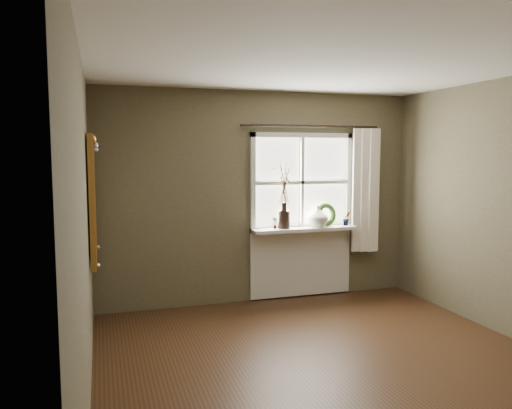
{
  "coord_description": "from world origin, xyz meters",
  "views": [
    {
      "loc": [
        -1.89,
        -3.6,
        1.84
      ],
      "look_at": [
        -0.27,
        1.55,
        1.29
      ],
      "focal_mm": 35.0,
      "sensor_mm": 36.0,
      "label": 1
    }
  ],
  "objects": [
    {
      "name": "gilt_mirror",
      "position": [
        -1.96,
        1.58,
        1.4
      ],
      "size": [
        0.1,
        1.05,
        1.25
      ],
      "color": "white",
      "rests_on": "wall_left"
    },
    {
      "name": "floor",
      "position": [
        0.0,
        0.0,
        0.0
      ],
      "size": [
        4.5,
        4.5,
        0.0
      ],
      "primitive_type": "plane",
      "color": "#372111",
      "rests_on": "ground"
    },
    {
      "name": "dark_jug",
      "position": [
        0.27,
        2.12,
        1.03
      ],
      "size": [
        0.16,
        0.16,
        0.22
      ],
      "primitive_type": "cylinder",
      "rotation": [
        0.0,
        0.0,
        0.02
      ],
      "color": "black",
      "rests_on": "window_sill"
    },
    {
      "name": "window_apron",
      "position": [
        0.55,
        2.23,
        0.46
      ],
      "size": [
        1.36,
        0.04,
        0.88
      ],
      "primitive_type": "cube",
      "color": "silver",
      "rests_on": "ground"
    },
    {
      "name": "window_sill",
      "position": [
        0.55,
        2.12,
        0.9
      ],
      "size": [
        1.36,
        0.26,
        0.04
      ],
      "primitive_type": "cube",
      "color": "silver",
      "rests_on": "wall_back"
    },
    {
      "name": "cream_vase",
      "position": [
        0.73,
        2.12,
        1.05
      ],
      "size": [
        0.3,
        0.3,
        0.27
      ],
      "primitive_type": "imported",
      "rotation": [
        0.0,
        0.0,
        0.17
      ],
      "color": "beige",
      "rests_on": "window_sill"
    },
    {
      "name": "potted_plant_left",
      "position": [
        0.15,
        2.12,
        0.99
      ],
      "size": [
        0.08,
        0.05,
        0.15
      ],
      "primitive_type": "imported",
      "rotation": [
        0.0,
        0.0,
        0.01
      ],
      "color": "#324C21",
      "rests_on": "window_sill"
    },
    {
      "name": "wall_left",
      "position": [
        -2.05,
        0.0,
        1.3
      ],
      "size": [
        0.1,
        4.5,
        2.6
      ],
      "primitive_type": "cube",
      "color": "brown",
      "rests_on": "ground"
    },
    {
      "name": "ceiling",
      "position": [
        0.0,
        0.0,
        2.6
      ],
      "size": [
        4.5,
        4.5,
        0.0
      ],
      "primitive_type": "plane",
      "color": "silver",
      "rests_on": "ground"
    },
    {
      "name": "curtain",
      "position": [
        1.39,
        2.13,
        1.37
      ],
      "size": [
        0.36,
        0.12,
        1.59
      ],
      "primitive_type": "cube",
      "color": "white",
      "rests_on": "wall_back"
    },
    {
      "name": "curtain_rod",
      "position": [
        0.65,
        2.17,
        2.18
      ],
      "size": [
        1.84,
        0.03,
        0.03
      ],
      "primitive_type": "cylinder",
      "rotation": [
        0.0,
        1.57,
        0.0
      ],
      "color": "black",
      "rests_on": "wall_back"
    },
    {
      "name": "wall_back",
      "position": [
        0.0,
        2.3,
        1.3
      ],
      "size": [
        4.0,
        0.1,
        2.6
      ],
      "primitive_type": "cube",
      "color": "brown",
      "rests_on": "ground"
    },
    {
      "name": "wreath",
      "position": [
        0.86,
        2.16,
        1.03
      ],
      "size": [
        0.32,
        0.2,
        0.31
      ],
      "primitive_type": "torus",
      "rotation": [
        1.36,
        0.0,
        0.22
      ],
      "color": "#324C21",
      "rests_on": "window_sill"
    },
    {
      "name": "window_frame",
      "position": [
        0.55,
        2.23,
        1.48
      ],
      "size": [
        1.36,
        0.06,
        1.24
      ],
      "color": "silver",
      "rests_on": "wall_back"
    },
    {
      "name": "potted_plant_right",
      "position": [
        1.13,
        2.12,
        1.01
      ],
      "size": [
        0.11,
        0.09,
        0.18
      ],
      "primitive_type": "imported",
      "rotation": [
        0.0,
        0.0,
        0.1
      ],
      "color": "#324C21",
      "rests_on": "window_sill"
    }
  ]
}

